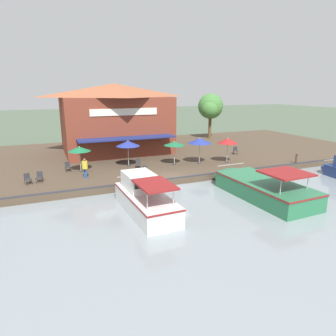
% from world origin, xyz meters
% --- Properties ---
extents(ground_plane, '(220.00, 220.00, 0.00)m').
position_xyz_m(ground_plane, '(0.00, 0.00, 0.00)').
color(ground_plane, '#4C5B47').
extents(quay_deck, '(22.00, 56.00, 0.60)m').
position_xyz_m(quay_deck, '(-11.00, 0.00, 0.30)').
color(quay_deck, '#4C3D2D').
rests_on(quay_deck, ground).
extents(quay_edge_fender, '(0.20, 50.40, 0.10)m').
position_xyz_m(quay_edge_fender, '(-0.10, 0.00, 0.65)').
color(quay_edge_fender, '#2D2D33').
rests_on(quay_edge_fender, quay_deck).
extents(waterfront_restaurant, '(10.76, 12.23, 7.76)m').
position_xyz_m(waterfront_restaurant, '(-13.21, -1.54, 4.53)').
color(waterfront_restaurant, brown).
rests_on(waterfront_restaurant, quay_deck).
extents(patio_umbrella_by_entrance, '(2.23, 2.23, 2.46)m').
position_xyz_m(patio_umbrella_by_entrance, '(-5.62, -2.14, 2.77)').
color(patio_umbrella_by_entrance, '#B7B7B7').
rests_on(patio_umbrella_by_entrance, quay_deck).
extents(patio_umbrella_near_quay_edge, '(2.02, 2.02, 2.28)m').
position_xyz_m(patio_umbrella_near_quay_edge, '(-4.54, 2.15, 2.65)').
color(patio_umbrella_near_quay_edge, '#B7B7B7').
rests_on(patio_umbrella_near_quay_edge, quay_deck).
extents(patio_umbrella_back_row, '(2.28, 2.28, 2.54)m').
position_xyz_m(patio_umbrella_back_row, '(-4.10, 4.66, 2.84)').
color(patio_umbrella_back_row, '#B7B7B7').
rests_on(patio_umbrella_back_row, quay_deck).
extents(patio_umbrella_mid_patio_right, '(2.04, 2.04, 2.46)m').
position_xyz_m(patio_umbrella_mid_patio_right, '(-3.37, 7.40, 2.77)').
color(patio_umbrella_mid_patio_right, '#B7B7B7').
rests_on(patio_umbrella_mid_patio_right, quay_deck).
extents(patio_umbrella_mid_patio_left, '(1.96, 1.96, 2.28)m').
position_xyz_m(patio_umbrella_mid_patio_left, '(-5.37, -6.60, 2.63)').
color(patio_umbrella_mid_patio_left, '#B7B7B7').
rests_on(patio_umbrella_mid_patio_left, quay_deck).
extents(cafe_chair_under_first_umbrella, '(0.59, 0.59, 0.85)m').
position_xyz_m(cafe_chair_under_first_umbrella, '(-1.84, -1.81, 1.08)').
color(cafe_chair_under_first_umbrella, '#2D2D33').
rests_on(cafe_chair_under_first_umbrella, quay_deck).
extents(cafe_chair_back_row_seat, '(0.54, 0.54, 0.85)m').
position_xyz_m(cafe_chair_back_row_seat, '(-4.55, -1.52, 1.08)').
color(cafe_chair_back_row_seat, '#2D2D33').
rests_on(cafe_chair_back_row_seat, quay_deck).
extents(cafe_chair_mid_patio, '(0.54, 0.54, 0.85)m').
position_xyz_m(cafe_chair_mid_patio, '(-3.27, -9.99, 1.08)').
color(cafe_chair_mid_patio, '#2D2D33').
rests_on(cafe_chair_mid_patio, quay_deck).
extents(cafe_chair_far_corner_seat, '(0.58, 0.58, 0.85)m').
position_xyz_m(cafe_chair_far_corner_seat, '(-6.26, 10.43, 1.08)').
color(cafe_chair_far_corner_seat, '#2D2D33').
rests_on(cafe_chair_far_corner_seat, quay_deck).
extents(cafe_chair_beside_entrance, '(0.49, 0.49, 0.85)m').
position_xyz_m(cafe_chair_beside_entrance, '(-5.83, -7.66, 1.08)').
color(cafe_chair_beside_entrance, '#2D2D33').
rests_on(cafe_chair_beside_entrance, quay_deck).
extents(cafe_chair_facing_river, '(0.57, 0.57, 0.85)m').
position_xyz_m(cafe_chair_facing_river, '(-3.05, -10.82, 1.08)').
color(cafe_chair_facing_river, '#2D2D33').
rests_on(cafe_chair_facing_river, quay_deck).
extents(person_mid_patio, '(0.47, 0.47, 1.66)m').
position_xyz_m(person_mid_patio, '(-3.04, -6.51, 1.64)').
color(person_mid_patio, '#2D5193').
rests_on(person_mid_patio, quay_deck).
extents(motorboat_nearest_quay, '(9.09, 3.69, 2.36)m').
position_xyz_m(motorboat_nearest_quay, '(4.37, 4.95, 0.76)').
color(motorboat_nearest_quay, '#287047').
rests_on(motorboat_nearest_quay, river_water).
extents(motorboat_second_along, '(7.55, 2.56, 2.37)m').
position_xyz_m(motorboat_second_along, '(3.74, -3.80, 0.95)').
color(motorboat_second_along, silver).
rests_on(motorboat_second_along, river_water).
extents(mooring_post, '(0.22, 0.22, 0.93)m').
position_xyz_m(mooring_post, '(-0.35, 13.50, 1.07)').
color(mooring_post, '#473323').
rests_on(mooring_post, quay_deck).
extents(tree_behind_restaurant, '(3.83, 3.64, 6.54)m').
position_xyz_m(tree_behind_restaurant, '(-17.16, 13.39, 5.20)').
color(tree_behind_restaurant, brown).
rests_on(tree_behind_restaurant, quay_deck).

